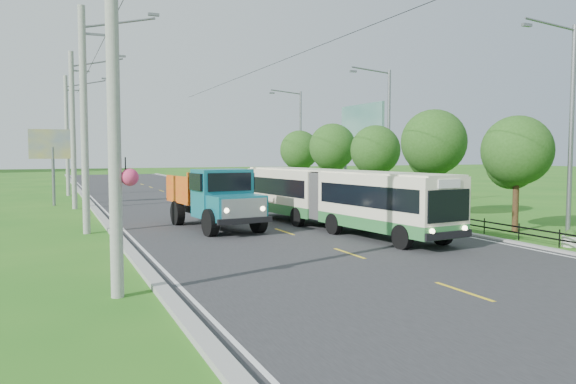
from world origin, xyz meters
TOP-DOWN VIEW (x-y plane):
  - ground at (0.00, 0.00)m, footprint 240.00×240.00m
  - road at (0.00, 20.00)m, footprint 14.00×120.00m
  - curb_left at (-7.20, 20.00)m, footprint 0.40×120.00m
  - curb_right at (7.15, 20.00)m, footprint 0.30×120.00m
  - edge_line_left at (-6.65, 20.00)m, footprint 0.12×120.00m
  - edge_line_right at (6.65, 20.00)m, footprint 0.12×120.00m
  - centre_dash at (0.00, 0.00)m, footprint 0.12×2.20m
  - railing_right at (8.00, 14.00)m, footprint 0.04×40.00m
  - pole_nearest at (-8.24, -3.00)m, footprint 3.51×0.44m
  - pole_near at (-8.26, 9.00)m, footprint 3.51×0.32m
  - pole_mid at (-8.26, 21.00)m, footprint 3.51×0.32m
  - pole_far at (-8.26, 33.00)m, footprint 3.51×0.32m
  - tree_second at (9.86, 2.14)m, footprint 3.18×3.26m
  - tree_third at (9.86, 8.14)m, footprint 3.60×3.62m
  - tree_fourth at (9.86, 14.14)m, footprint 3.24×3.31m
  - tree_fifth at (9.86, 20.14)m, footprint 3.48×3.52m
  - tree_back at (9.86, 26.14)m, footprint 3.30×3.36m
  - streetlight_near at (10.64, 0.00)m, footprint 3.02×0.20m
  - streetlight_mid at (10.64, 14.00)m, footprint 3.02×0.20m
  - streetlight_far at (10.64, 28.00)m, footprint 3.02×0.20m
  - planter_front at (8.60, -2.00)m, footprint 0.64×0.64m
  - planter_near at (8.60, 6.00)m, footprint 0.64×0.64m
  - planter_mid at (8.60, 14.00)m, footprint 0.64×0.64m
  - planter_far at (8.60, 22.00)m, footprint 0.64×0.64m
  - billboard_left at (-9.50, 24.00)m, footprint 3.00×0.20m
  - billboard_right at (12.30, 20.00)m, footprint 0.24×6.00m
  - bus at (2.56, 5.83)m, footprint 3.98×14.28m
  - dump_truck at (-2.57, 8.45)m, footprint 3.30×7.03m

SIDE VIEW (x-z plane):
  - ground at x=0.00m, z-range 0.00..0.00m
  - road at x=0.00m, z-range 0.00..0.02m
  - edge_line_left at x=-6.65m, z-range 0.02..0.02m
  - edge_line_right at x=6.65m, z-range 0.02..0.02m
  - centre_dash at x=0.00m, z-range 0.02..0.02m
  - curb_right at x=7.15m, z-range 0.00..0.10m
  - curb_left at x=-7.20m, z-range 0.00..0.15m
  - planter_front at x=8.60m, z-range -0.05..0.62m
  - planter_near at x=8.60m, z-range -0.05..0.62m
  - planter_mid at x=8.60m, z-range -0.05..0.62m
  - planter_far at x=8.60m, z-range -0.05..0.62m
  - railing_right at x=8.00m, z-range 0.00..0.60m
  - dump_truck at x=-2.57m, z-range 0.19..3.04m
  - bus at x=2.56m, z-range 0.28..3.00m
  - tree_second at x=9.86m, z-range 0.87..6.17m
  - tree_fourth at x=9.86m, z-range 0.89..6.29m
  - tree_back at x=9.86m, z-range 0.90..6.40m
  - tree_fifth at x=9.86m, z-range 0.95..6.75m
  - billboard_left at x=-9.50m, z-range 1.27..6.47m
  - tree_third at x=9.86m, z-range 0.99..6.99m
  - streetlight_near at x=10.64m, z-range 0.37..9.44m
  - streetlight_mid at x=10.64m, z-range 0.37..9.44m
  - streetlight_far at x=10.64m, z-range 0.37..9.44m
  - pole_nearest at x=-8.24m, z-range -0.06..9.94m
  - pole_near at x=-8.26m, z-range 0.09..10.09m
  - pole_mid at x=-8.26m, z-range 0.09..10.09m
  - pole_far at x=-8.26m, z-range 0.09..10.09m
  - billboard_right at x=12.30m, z-range 1.69..8.99m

